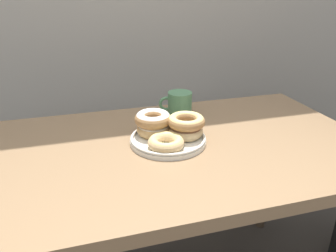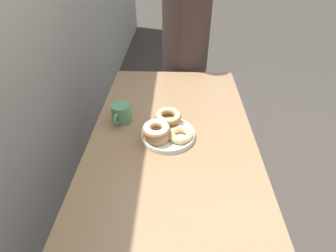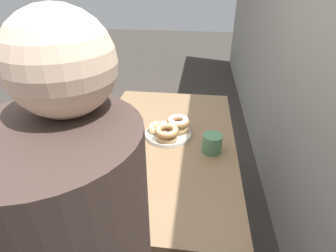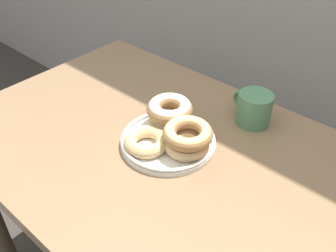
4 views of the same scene
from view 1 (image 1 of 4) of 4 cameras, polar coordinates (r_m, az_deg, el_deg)
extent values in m
cube|color=#846647|center=(1.09, 2.60, -3.99)|extent=(1.25, 0.75, 0.04)
cylinder|color=#473828|center=(1.53, -23.04, -13.30)|extent=(0.05, 0.05, 0.69)
cylinder|color=#473828|center=(1.75, 16.93, -7.41)|extent=(0.05, 0.05, 0.69)
cylinder|color=silver|center=(1.08, 0.00, -2.57)|extent=(0.25, 0.25, 0.01)
torus|color=silver|center=(1.08, 0.00, -2.00)|extent=(0.25, 0.25, 0.01)
torus|color=#D6B27A|center=(1.09, 3.09, -0.93)|extent=(0.14, 0.14, 0.04)
torus|color=brown|center=(1.09, 3.09, -0.62)|extent=(0.13, 0.13, 0.03)
torus|color=tan|center=(1.11, -2.49, -0.56)|extent=(0.13, 0.13, 0.04)
torus|color=silver|center=(1.11, -2.49, -0.27)|extent=(0.13, 0.13, 0.03)
torus|color=#D6B27A|center=(1.02, -0.35, -2.91)|extent=(0.14, 0.14, 0.03)
torus|color=#E0D17F|center=(1.02, -0.35, -2.62)|extent=(0.13, 0.13, 0.03)
torus|color=#9E7042|center=(1.08, 3.20, 0.81)|extent=(0.18, 0.18, 0.03)
torus|color=#E0D17F|center=(1.08, 3.21, 1.10)|extent=(0.17, 0.17, 0.03)
torus|color=#9E7042|center=(1.09, -2.63, 1.23)|extent=(0.16, 0.16, 0.04)
torus|color=white|center=(1.09, -2.64, 1.57)|extent=(0.15, 0.15, 0.03)
cylinder|color=#4C7F56|center=(1.30, 2.07, 3.93)|extent=(0.10, 0.10, 0.09)
cylinder|color=#382114|center=(1.29, 2.10, 5.62)|extent=(0.08, 0.08, 0.00)
torus|color=#4C7F56|center=(1.30, -0.29, 3.90)|extent=(0.06, 0.03, 0.06)
camera|label=2|loc=(1.15, -59.87, 27.75)|focal=28.00mm
camera|label=3|loc=(1.84, 42.27, 27.00)|focal=28.00mm
camera|label=4|loc=(0.87, 54.40, 25.15)|focal=40.00mm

